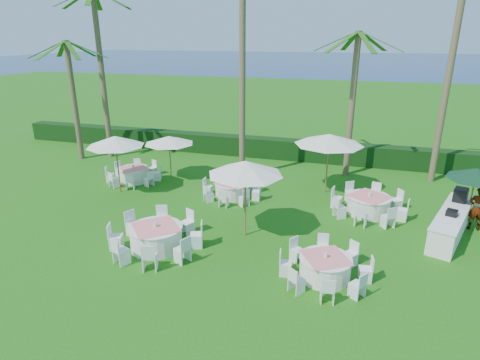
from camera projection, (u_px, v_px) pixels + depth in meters
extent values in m
plane|color=#196010|center=(182.00, 246.00, 14.57)|extent=(120.00, 120.00, 0.00)
cube|color=black|center=(261.00, 147.00, 25.18)|extent=(34.00, 1.00, 1.20)
plane|color=#071D4D|center=(341.00, 64.00, 106.48)|extent=(260.00, 260.00, 0.00)
cylinder|color=white|center=(156.00, 238.00, 14.36)|extent=(1.83, 1.83, 0.80)
cylinder|color=white|center=(155.00, 227.00, 14.22)|extent=(1.91, 1.91, 0.03)
cube|color=pink|center=(155.00, 227.00, 14.21)|extent=(2.09, 2.09, 0.01)
cylinder|color=silver|center=(155.00, 225.00, 14.18)|extent=(0.13, 0.13, 0.17)
cube|color=white|center=(196.00, 235.00, 14.40)|extent=(0.57, 0.57, 0.96)
cube|color=white|center=(187.00, 223.00, 15.33)|extent=(0.59, 0.59, 0.96)
cube|color=white|center=(162.00, 218.00, 15.67)|extent=(0.57, 0.57, 0.96)
cube|color=white|center=(133.00, 224.00, 15.23)|extent=(0.59, 0.59, 0.96)
cube|color=white|center=(116.00, 237.00, 14.26)|extent=(0.57, 0.57, 0.96)
cube|color=white|center=(121.00, 251.00, 13.33)|extent=(0.59, 0.59, 0.96)
cube|color=white|center=(150.00, 256.00, 12.98)|extent=(0.57, 0.57, 0.96)
cube|color=white|center=(182.00, 249.00, 13.42)|extent=(0.59, 0.59, 0.96)
cylinder|color=white|center=(325.00, 268.00, 12.58)|extent=(1.58, 1.58, 0.69)
cylinder|color=white|center=(326.00, 258.00, 12.46)|extent=(1.65, 1.65, 0.03)
cube|color=pink|center=(326.00, 257.00, 12.45)|extent=(1.75, 1.75, 0.01)
cylinder|color=silver|center=(326.00, 255.00, 12.43)|extent=(0.11, 0.11, 0.15)
cube|color=white|center=(366.00, 269.00, 12.40)|extent=(0.44, 0.44, 0.82)
cube|color=white|center=(350.00, 254.00, 13.26)|extent=(0.54, 0.54, 0.82)
cube|color=white|center=(323.00, 247.00, 13.71)|extent=(0.44, 0.44, 0.82)
cube|color=white|center=(297.00, 250.00, 13.49)|extent=(0.54, 0.54, 0.82)
cube|color=white|center=(285.00, 263.00, 12.72)|extent=(0.44, 0.44, 0.82)
cube|color=white|center=(297.00, 280.00, 11.86)|extent=(0.54, 0.54, 0.82)
cube|color=white|center=(328.00, 289.00, 11.41)|extent=(0.44, 0.44, 0.82)
cube|color=white|center=(357.00, 285.00, 11.63)|extent=(0.54, 0.54, 0.82)
cylinder|color=white|center=(134.00, 175.00, 20.99)|extent=(1.56, 1.56, 0.68)
cylinder|color=white|center=(133.00, 169.00, 20.87)|extent=(1.63, 1.63, 0.03)
cube|color=pink|center=(133.00, 168.00, 20.86)|extent=(1.79, 1.79, 0.01)
cylinder|color=silver|center=(133.00, 167.00, 20.83)|extent=(0.11, 0.11, 0.14)
cube|color=white|center=(157.00, 173.00, 21.08)|extent=(0.50, 0.50, 0.81)
cube|color=white|center=(152.00, 168.00, 21.85)|extent=(0.50, 0.50, 0.81)
cube|color=white|center=(137.00, 166.00, 22.11)|extent=(0.50, 0.50, 0.81)
cube|color=white|center=(120.00, 169.00, 21.69)|extent=(0.50, 0.50, 0.81)
cube|color=white|center=(110.00, 174.00, 20.84)|extent=(0.50, 0.50, 0.81)
cube|color=white|center=(114.00, 180.00, 20.07)|extent=(0.50, 0.50, 0.81)
cube|color=white|center=(130.00, 182.00, 19.82)|extent=(0.50, 0.50, 0.81)
cube|color=white|center=(149.00, 179.00, 20.24)|extent=(0.50, 0.50, 0.81)
cylinder|color=white|center=(232.00, 190.00, 18.91)|extent=(1.54, 1.54, 0.67)
cylinder|color=white|center=(232.00, 183.00, 18.79)|extent=(1.61, 1.61, 0.03)
cube|color=pink|center=(232.00, 183.00, 18.78)|extent=(1.62, 1.62, 0.01)
cylinder|color=silver|center=(232.00, 181.00, 18.75)|extent=(0.11, 0.11, 0.14)
cube|color=white|center=(254.00, 185.00, 19.43)|extent=(0.53, 0.53, 0.80)
cube|color=white|center=(239.00, 181.00, 19.97)|extent=(0.38, 0.38, 0.80)
cube|color=white|center=(221.00, 181.00, 19.88)|extent=(0.53, 0.53, 0.80)
cube|color=white|center=(208.00, 186.00, 19.21)|extent=(0.38, 0.38, 0.80)
cube|color=white|center=(208.00, 194.00, 18.34)|extent=(0.53, 0.53, 0.80)
cube|color=white|center=(224.00, 198.00, 17.80)|extent=(0.38, 0.38, 0.80)
cube|color=white|center=(244.00, 198.00, 17.89)|extent=(0.53, 0.53, 0.80)
cube|color=white|center=(257.00, 192.00, 18.57)|extent=(0.38, 0.38, 0.80)
cylinder|color=white|center=(368.00, 205.00, 17.14)|extent=(1.76, 1.76, 0.76)
cylinder|color=white|center=(369.00, 197.00, 17.00)|extent=(1.83, 1.83, 0.03)
cube|color=pink|center=(369.00, 196.00, 16.99)|extent=(1.97, 1.97, 0.01)
cylinder|color=silver|center=(370.00, 194.00, 16.96)|extent=(0.12, 0.12, 0.16)
cube|color=white|center=(396.00, 200.00, 17.47)|extent=(0.59, 0.59, 0.92)
cube|color=white|center=(375.00, 193.00, 18.24)|extent=(0.51, 0.51, 0.92)
cube|color=white|center=(351.00, 192.00, 18.35)|extent=(0.59, 0.59, 0.92)
cube|color=white|center=(337.00, 198.00, 17.73)|extent=(0.51, 0.51, 0.92)
cube|color=white|center=(340.00, 207.00, 16.75)|extent=(0.59, 0.59, 0.92)
cube|color=white|center=(361.00, 216.00, 15.98)|extent=(0.51, 0.51, 0.92)
cube|color=white|center=(388.00, 217.00, 15.87)|extent=(0.59, 0.59, 0.92)
cube|color=white|center=(403.00, 210.00, 16.49)|extent=(0.51, 0.51, 0.92)
cylinder|color=brown|center=(118.00, 166.00, 19.16)|extent=(0.06, 0.06, 2.70)
cone|color=white|center=(115.00, 141.00, 18.74)|extent=(2.71, 2.71, 0.49)
sphere|color=brown|center=(115.00, 138.00, 18.69)|extent=(0.11, 0.11, 0.11)
cylinder|color=brown|center=(245.00, 201.00, 14.90)|extent=(0.07, 0.07, 2.87)
cone|color=white|center=(245.00, 168.00, 14.46)|extent=(2.80, 2.80, 0.52)
sphere|color=brown|center=(245.00, 163.00, 14.40)|extent=(0.11, 0.11, 0.11)
cylinder|color=brown|center=(170.00, 158.00, 21.13)|extent=(0.05, 0.05, 2.22)
cone|color=white|center=(169.00, 140.00, 20.78)|extent=(2.59, 2.59, 0.40)
sphere|color=brown|center=(169.00, 137.00, 20.74)|extent=(0.09, 0.09, 0.09)
cylinder|color=brown|center=(327.00, 165.00, 19.11)|extent=(0.07, 0.07, 2.80)
cone|color=white|center=(329.00, 139.00, 18.68)|extent=(3.24, 3.24, 0.50)
sphere|color=brown|center=(329.00, 136.00, 18.62)|extent=(0.11, 0.11, 0.11)
cylinder|color=brown|center=(471.00, 200.00, 15.60)|extent=(0.06, 0.06, 2.39)
cone|color=#0D331D|center=(476.00, 174.00, 15.24)|extent=(2.16, 2.16, 0.43)
sphere|color=brown|center=(477.00, 170.00, 15.19)|extent=(0.10, 0.10, 0.10)
cube|color=white|center=(451.00, 224.00, 15.22)|extent=(2.22, 4.27, 0.95)
cube|color=white|center=(453.00, 212.00, 15.05)|extent=(2.29, 4.33, 0.04)
cube|color=black|center=(461.00, 195.00, 15.91)|extent=(0.64, 0.71, 0.53)
cube|color=black|center=(452.00, 213.00, 14.68)|extent=(0.47, 0.47, 0.21)
imported|color=gray|center=(477.00, 208.00, 15.56)|extent=(0.65, 0.43, 1.78)
cylinder|color=brown|center=(102.00, 78.00, 23.77)|extent=(0.32, 0.32, 9.63)
cube|color=#1B5114|center=(112.00, 0.00, 22.95)|extent=(1.46, 1.99, 1.00)
cube|color=#1B5114|center=(97.00, 0.00, 23.31)|extent=(1.22, 2.10, 1.00)
cylinder|color=brown|center=(242.00, 54.00, 19.63)|extent=(0.32, 0.32, 12.75)
cylinder|color=brown|center=(352.00, 107.00, 20.78)|extent=(0.32, 0.32, 7.43)
cube|color=#1B5114|center=(381.00, 41.00, 19.24)|extent=(2.22, 0.60, 1.00)
cube|color=#1B5114|center=(372.00, 41.00, 20.27)|extent=(1.59, 1.90, 1.00)
cube|color=#1B5114|center=(350.00, 41.00, 20.71)|extent=(1.07, 2.15, 1.00)
cube|color=#1B5114|center=(336.00, 41.00, 20.12)|extent=(2.22, 0.60, 1.00)
cube|color=#1B5114|center=(343.00, 41.00, 19.09)|extent=(1.59, 1.90, 1.00)
cube|color=#1B5114|center=(366.00, 42.00, 18.65)|extent=(1.07, 2.15, 1.00)
cylinder|color=brown|center=(449.00, 74.00, 19.28)|extent=(0.32, 0.32, 10.90)
cylinder|color=brown|center=(74.00, 102.00, 23.79)|extent=(0.32, 0.32, 6.96)
cube|color=#1B5114|center=(87.00, 49.00, 22.88)|extent=(2.14, 1.10, 1.00)
cube|color=#1B5114|center=(81.00, 49.00, 23.71)|extent=(0.57, 2.22, 1.00)
cube|color=#1B5114|center=(62.00, 49.00, 23.61)|extent=(1.92, 1.57, 1.00)
cube|color=#1B5114|center=(47.00, 49.00, 22.67)|extent=(2.14, 1.10, 1.00)
cube|color=#1B5114|center=(51.00, 50.00, 21.83)|extent=(0.57, 2.22, 1.00)
cube|color=#1B5114|center=(72.00, 50.00, 21.94)|extent=(1.92, 1.57, 1.00)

